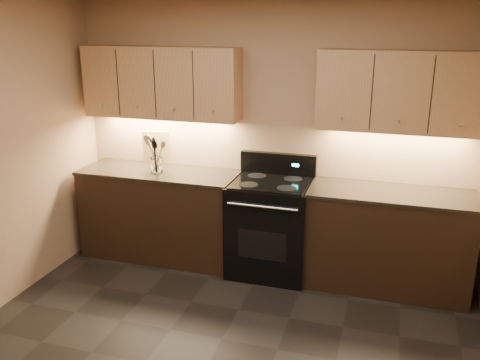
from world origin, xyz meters
name	(u,v)px	position (x,y,z in m)	size (l,w,h in m)	color
wall_back	(272,136)	(0.00, 2.00, 1.30)	(4.00, 0.04, 2.60)	tan
counter_left	(161,213)	(-1.10, 1.70, 0.47)	(1.62, 0.62, 0.93)	black
counter_right	(387,240)	(1.18, 1.70, 0.47)	(1.46, 0.62, 0.93)	black
stove	(271,226)	(0.08, 1.68, 0.48)	(0.76, 0.68, 1.14)	black
upper_cab_left	(161,83)	(-1.10, 1.85, 1.80)	(1.60, 0.30, 0.70)	tan
upper_cab_right	(401,92)	(1.18, 1.85, 1.80)	(1.44, 0.30, 0.70)	tan
outlet_plate	(153,145)	(-1.30, 1.99, 1.12)	(0.09, 0.01, 0.12)	#B2B5BA
utensil_crock	(157,165)	(-1.10, 1.66, 1.00)	(0.16, 0.16, 0.16)	white
cutting_board	(157,147)	(-1.24, 1.95, 1.11)	(0.29, 0.02, 0.36)	tan
wooden_spoon	(153,155)	(-1.12, 1.64, 1.11)	(0.06, 0.06, 0.32)	tan
black_spoon	(156,155)	(-1.11, 1.67, 1.10)	(0.06, 0.06, 0.31)	black
black_turner	(156,154)	(-1.09, 1.64, 1.12)	(0.08, 0.08, 0.34)	black
steel_spatula	(159,153)	(-1.07, 1.68, 1.12)	(0.08, 0.08, 0.35)	silver
steel_skimmer	(159,153)	(-1.06, 1.65, 1.13)	(0.09, 0.09, 0.36)	silver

